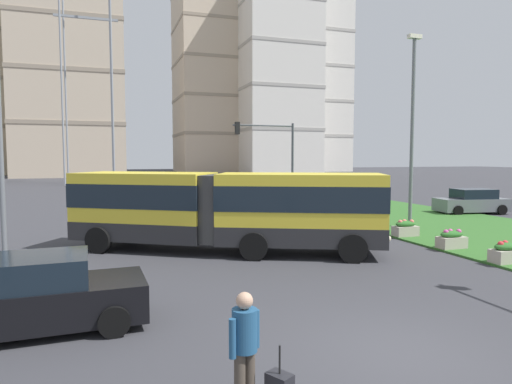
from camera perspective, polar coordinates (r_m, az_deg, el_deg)
name	(u,v)px	position (r m, az deg, el deg)	size (l,w,h in m)	color
ground_plane	(400,354)	(9.22, 17.70, -18.86)	(260.00, 260.00, 0.00)	#38383D
grass_median	(483,232)	(24.25, 26.78, -4.51)	(10.00, 70.00, 0.08)	#336628
articulated_bus	(226,209)	(17.23, -3.87, -2.10)	(11.53, 7.76, 3.00)	yellow
car_black_sedan	(33,296)	(10.62, -26.29, -11.65)	(4.46, 2.14, 1.58)	black
car_grey_wagon	(472,202)	(31.90, 25.57, -1.13)	(4.63, 2.58, 1.58)	slate
pedestrian_crossing	(245,344)	(6.67, -1.45, -18.60)	(0.52, 0.36, 1.74)	#4C4238
flower_planter_1	(507,252)	(17.42, 29.10, -6.66)	(1.10, 0.56, 0.74)	#B7AD9E
flower_planter_2	(452,239)	(19.19, 23.45, -5.48)	(1.10, 0.56, 0.74)	#B7AD9E
flower_planter_3	(405,228)	(21.36, 18.34, -4.36)	(1.10, 0.56, 0.74)	#B7AD9E
flower_planter_4	(366,219)	(24.01, 13.66, -3.31)	(1.10, 0.56, 0.74)	#B7AD9E
traffic_light_far_right	(273,150)	(30.78, 2.16, 5.36)	(4.34, 0.28, 5.91)	#474C51
streetlight_median	(412,124)	(24.06, 19.13, 8.12)	(0.70, 0.28, 9.62)	slate
apartment_tower_westcentre	(70,78)	(93.69, -22.44, 13.12)	(19.19, 17.33, 36.49)	#C6B299
apartment_tower_centre	(213,65)	(116.12, -5.50, 15.64)	(17.55, 19.05, 52.30)	#C6B299
apartment_tower_eastcentre	(276,71)	(108.24, 2.54, 14.98)	(17.14, 16.84, 46.77)	silver
apartment_tower_east	(305,72)	(119.85, 6.17, 14.82)	(18.38, 18.33, 50.43)	silver
transmission_pylon	(87,47)	(66.45, -20.55, 16.80)	(9.00, 6.24, 33.40)	gray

